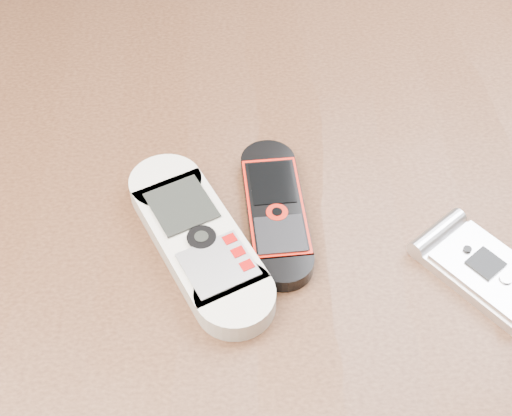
{
  "coord_description": "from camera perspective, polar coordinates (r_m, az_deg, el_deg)",
  "views": [
    {
      "loc": [
        -0.01,
        -0.35,
        1.17
      ],
      "look_at": [
        0.01,
        0.0,
        0.76
      ],
      "focal_mm": 50.0,
      "sensor_mm": 36.0,
      "label": 1
    }
  ],
  "objects": [
    {
      "name": "table",
      "position": [
        0.63,
        -0.46,
        -6.87
      ],
      "size": [
        1.2,
        0.8,
        0.75
      ],
      "color": "black",
      "rests_on": "ground"
    },
    {
      "name": "nokia_black_red",
      "position": [
        0.54,
        1.56,
        -0.14
      ],
      "size": [
        0.05,
        0.14,
        0.01
      ],
      "primitive_type": "cube",
      "rotation": [
        0.0,
        0.0,
        0.07
      ],
      "color": "black",
      "rests_on": "table"
    },
    {
      "name": "motorola_razr",
      "position": [
        0.53,
        17.98,
        -4.82
      ],
      "size": [
        0.1,
        0.11,
        0.02
      ],
      "primitive_type": "cube",
      "rotation": [
        0.0,
        0.0,
        0.68
      ],
      "color": "silver",
      "rests_on": "table"
    },
    {
      "name": "nokia_white",
      "position": [
        0.52,
        -4.64,
        -2.48
      ],
      "size": [
        0.13,
        0.18,
        0.02
      ],
      "primitive_type": "cube",
      "rotation": [
        0.0,
        0.0,
        0.45
      ],
      "color": "beige",
      "rests_on": "table"
    }
  ]
}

